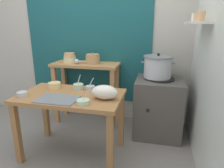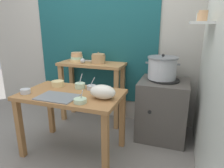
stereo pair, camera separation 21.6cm
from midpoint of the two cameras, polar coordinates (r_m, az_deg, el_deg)
The scene contains 18 objects.
ground_plane at distance 2.53m, azimuth -13.52°, elevation -18.55°, with size 9.00×9.00×0.00m, color gray.
wall_back at distance 3.06m, azimuth -4.46°, elevation 14.05°, with size 4.40×0.12×2.60m.
wall_right at distance 2.07m, azimuth 24.69°, elevation 11.34°, with size 0.30×3.20×2.60m.
prep_table at distance 2.25m, azimuth -14.19°, elevation -5.58°, with size 1.10×0.66×0.72m.
back_shelf_table at distance 2.98m, azimuth -9.40°, elevation 1.63°, with size 0.96×0.40×0.90m.
stove_block at distance 2.74m, azimuth 10.73°, elevation -6.34°, with size 0.60×0.61×0.78m.
steamer_pot at distance 2.60m, azimuth 10.50°, elevation 4.83°, with size 0.42×0.37×0.31m.
clay_pot at distance 2.88m, azimuth -7.64°, elevation 7.03°, with size 0.20×0.20×0.16m.
bowl_stack_enamel at distance 3.06m, azimuth -13.89°, elevation 7.19°, with size 0.19×0.19×0.13m.
ladle at distance 2.90m, azimuth -11.88°, elevation 6.28°, with size 0.28×0.09×0.07m.
serving_tray at distance 2.10m, azimuth -18.06°, elevation -4.12°, with size 0.40×0.28×0.01m, color slate.
plastic_bag at distance 1.99m, azimuth -5.22°, elevation -2.37°, with size 0.26×0.16×0.14m, color silver.
prep_bowl_0 at distance 2.46m, azimuth -18.43°, elevation -0.33°, with size 0.15×0.15×0.07m.
prep_bowl_1 at distance 2.34m, azimuth -12.15°, elevation -0.71°, with size 0.12×0.12×0.17m.
prep_bowl_2 at distance 2.29m, azimuth -8.88°, elevation -1.12°, with size 0.10×0.10×0.14m.
prep_bowl_3 at distance 2.21m, azimuth -4.74°, elevation -1.58°, with size 0.12×0.12×0.05m.
prep_bowl_4 at distance 2.31m, azimuth -26.54°, elevation -2.60°, with size 0.11×0.11×0.05m.
prep_bowl_5 at distance 1.92m, azimuth -11.41°, elevation -4.97°, with size 0.12×0.12×0.14m.
Camera 1 is at (0.90, -1.86, 1.44)m, focal length 32.31 mm.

